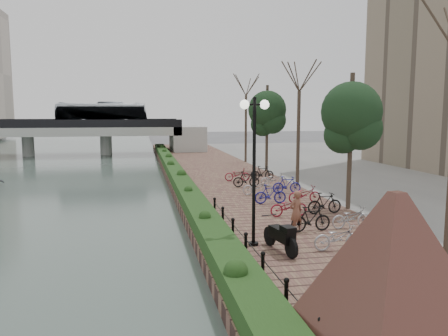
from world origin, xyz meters
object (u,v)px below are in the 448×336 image
object	(u,v)px
lamppost	(254,140)
pedestrian	(296,211)
motorcycle	(280,235)
granite_monument	(393,275)

from	to	relation	value
lamppost	pedestrian	bearing A→B (deg)	32.72
motorcycle	pedestrian	bearing A→B (deg)	46.71
lamppost	motorcycle	xyz separation A→B (m)	(0.69, -0.87, -3.12)
motorcycle	granite_monument	bearing A→B (deg)	-100.88
motorcycle	pedestrian	size ratio (longest dim) A/B	1.10
lamppost	motorcycle	size ratio (longest dim) A/B	2.85
granite_monument	motorcycle	distance (m)	6.57
granite_monument	pedestrian	distance (m)	8.82
granite_monument	lamppost	bearing A→B (deg)	95.70
pedestrian	granite_monument	bearing A→B (deg)	58.78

